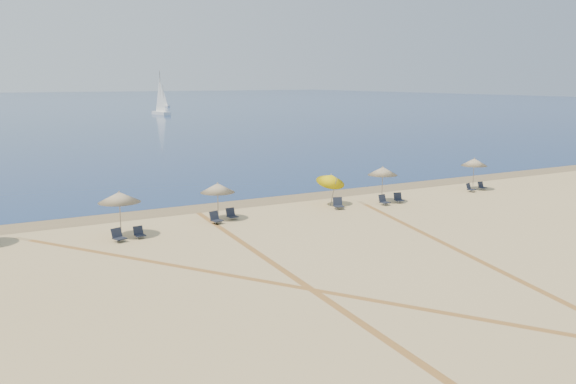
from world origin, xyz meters
name	(u,v)px	position (x,y,z in m)	size (l,w,h in m)	color
ground	(565,320)	(0.00, 0.00, 0.00)	(160.00, 160.00, 0.00)	tan
ocean	(9,103)	(0.00, 225.00, 0.01)	(500.00, 500.00, 0.00)	#0C2151
wet_sand	(260,201)	(0.00, 24.00, 0.00)	(500.00, 500.00, 0.00)	olive
umbrella_1	(119,197)	(-10.79, 18.99, 2.16)	(2.23, 2.23, 2.50)	gray
umbrella_2	(218,188)	(-4.68, 20.22, 1.94)	(2.07, 2.07, 2.28)	gray
umbrella_3	(331,179)	(3.51, 20.42, 1.81)	(1.91, 1.98, 2.41)	gray
umbrella_4	(383,171)	(7.14, 19.59, 2.17)	(2.04, 2.04, 2.51)	gray
umbrella_5	(474,162)	(16.21, 20.07, 2.13)	(1.97, 1.97, 2.47)	gray
chair_2	(118,236)	(-11.15, 18.10, 0.30)	(0.75, 0.82, 0.69)	black
chair_3	(139,233)	(-10.01, 18.28, 0.27)	(0.57, 0.65, 0.62)	black
chair_4	(216,218)	(-5.19, 19.38, 0.31)	(0.73, 0.81, 0.71)	black
chair_5	(232,214)	(-3.93, 19.93, 0.30)	(0.61, 0.70, 0.67)	black
chair_6	(338,204)	(3.34, 19.28, 0.33)	(0.81, 0.88, 0.74)	black
chair_7	(384,200)	(6.72, 18.85, 0.30)	(0.63, 0.72, 0.68)	black
chair_8	(399,198)	(8.08, 18.96, 0.30)	(0.68, 0.75, 0.67)	black
chair_9	(470,188)	(15.41, 19.56, 0.28)	(0.69, 0.75, 0.63)	black
chair_10	(482,186)	(16.86, 19.79, 0.26)	(0.49, 0.58, 0.59)	black
sailboat_0	(163,100)	(39.36, 170.37, 2.02)	(3.15, 4.48, 6.68)	white
sailboat_1	(160,102)	(25.82, 129.43, 3.13)	(2.60, 7.12, 10.36)	white
tire_tracks	(339,269)	(-3.66, 8.69, 0.00)	(47.05, 40.11, 0.00)	tan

